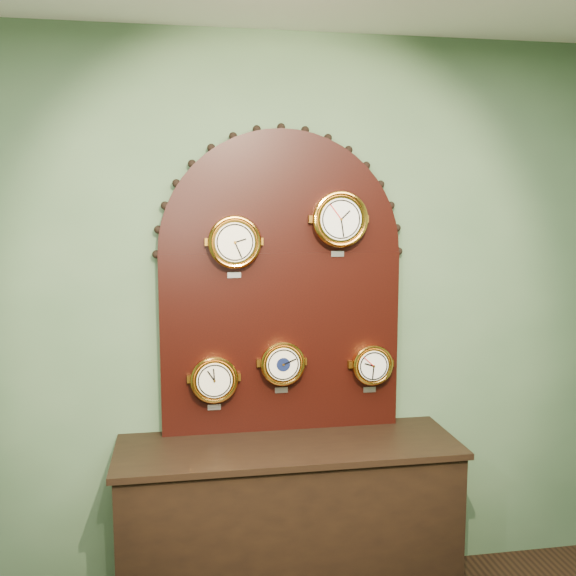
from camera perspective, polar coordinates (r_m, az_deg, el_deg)
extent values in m
plane|color=#4C6B49|center=(3.29, -0.73, -2.55)|extent=(4.00, 0.00, 4.00)
cube|color=black|center=(3.36, 0.06, -20.41)|extent=(1.60, 0.50, 0.80)
cube|color=black|center=(3.26, -0.59, -4.78)|extent=(1.20, 0.06, 0.90)
cylinder|color=black|center=(3.20, -0.60, 3.13)|extent=(1.20, 0.06, 1.20)
cylinder|color=orange|center=(3.11, -4.76, 4.08)|extent=(0.23, 0.08, 0.23)
torus|color=orange|center=(3.08, -4.71, 4.05)|extent=(0.25, 0.02, 0.25)
cylinder|color=white|center=(3.07, -4.70, 4.04)|extent=(0.19, 0.01, 0.19)
cube|color=silver|center=(3.15, -4.77, 1.16)|extent=(0.07, 0.01, 0.03)
cylinder|color=orange|center=(3.19, 4.52, 6.08)|extent=(0.25, 0.08, 0.25)
torus|color=orange|center=(3.16, 4.67, 6.06)|extent=(0.27, 0.03, 0.27)
cylinder|color=white|center=(3.15, 4.70, 6.06)|extent=(0.20, 0.01, 0.20)
cube|color=silver|center=(3.22, 4.39, 3.02)|extent=(0.07, 0.01, 0.03)
cylinder|color=orange|center=(3.21, -6.54, -7.93)|extent=(0.22, 0.08, 0.22)
torus|color=orange|center=(3.18, -6.50, -8.08)|extent=(0.23, 0.02, 0.23)
cylinder|color=white|center=(3.17, -6.50, -8.11)|extent=(0.17, 0.01, 0.17)
cube|color=silver|center=(3.28, -6.52, -10.39)|extent=(0.06, 0.01, 0.03)
cylinder|color=orange|center=(3.23, -0.53, -6.59)|extent=(0.21, 0.08, 0.21)
torus|color=orange|center=(3.20, -0.44, -6.73)|extent=(0.22, 0.02, 0.22)
cylinder|color=white|center=(3.19, -0.42, -6.76)|extent=(0.16, 0.01, 0.16)
cube|color=silver|center=(3.29, -0.59, -8.98)|extent=(0.07, 0.01, 0.03)
cylinder|color=#0D1539|center=(3.19, -0.41, -6.77)|extent=(0.07, 0.00, 0.07)
cylinder|color=orange|center=(3.34, 7.35, -6.66)|extent=(0.19, 0.08, 0.19)
torus|color=orange|center=(3.31, 7.52, -6.79)|extent=(0.21, 0.02, 0.21)
cylinder|color=white|center=(3.30, 7.55, -6.82)|extent=(0.15, 0.01, 0.15)
cube|color=silver|center=(3.39, 7.19, -8.88)|extent=(0.06, 0.01, 0.03)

